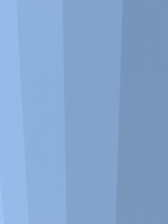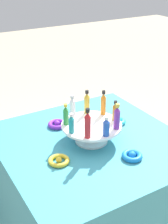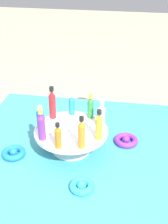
{
  "view_description": "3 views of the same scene",
  "coord_description": "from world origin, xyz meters",
  "px_view_note": "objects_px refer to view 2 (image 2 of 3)",
  "views": [
    {
      "loc": [
        -0.65,
        0.87,
        1.22
      ],
      "look_at": [
        -0.03,
        0.03,
        0.92
      ],
      "focal_mm": 50.0,
      "sensor_mm": 36.0,
      "label": 1
    },
    {
      "loc": [
        -0.68,
        -1.08,
        1.57
      ],
      "look_at": [
        -0.02,
        0.03,
        0.92
      ],
      "focal_mm": 50.0,
      "sensor_mm": 36.0,
      "label": 2
    },
    {
      "loc": [
        0.98,
        0.21,
        1.53
      ],
      "look_at": [
        -0.04,
        0.04,
        0.92
      ],
      "focal_mm": 50.0,
      "sensor_mm": 36.0,
      "label": 3
    }
  ],
  "objects_px": {
    "ribbon_bow_teal": "(118,121)",
    "ribbon_bow_gold": "(59,161)",
    "display_stand": "(92,129)",
    "ribbon_bow_purple": "(57,124)",
    "bottle_gold": "(87,103)",
    "bottle_red": "(88,124)",
    "bottle_clear": "(72,107)",
    "bottle_blue": "(106,127)",
    "bottle_purple": "(117,117)",
    "ribbon_bow_blue": "(132,156)",
    "bottle_orange": "(103,104)",
    "bottle_green": "(66,115)",
    "bottle_teal": "(71,124)",
    "bottle_amber": "(115,111)"
  },
  "relations": [
    {
      "from": "ribbon_bow_teal",
      "to": "ribbon_bow_gold",
      "type": "distance_m",
      "value": 0.45
    },
    {
      "from": "display_stand",
      "to": "ribbon_bow_purple",
      "type": "bearing_deg",
      "value": 110.21
    },
    {
      "from": "display_stand",
      "to": "bottle_gold",
      "type": "distance_m",
      "value": 0.15
    },
    {
      "from": "display_stand",
      "to": "bottle_red",
      "type": "height_order",
      "value": "bottle_red"
    },
    {
      "from": "bottle_clear",
      "to": "bottle_gold",
      "type": "relative_size",
      "value": 0.93
    },
    {
      "from": "ribbon_bow_teal",
      "to": "ribbon_bow_purple",
      "type": "height_order",
      "value": "same"
    },
    {
      "from": "ribbon_bow_gold",
      "to": "bottle_clear",
      "type": "bearing_deg",
      "value": 47.87
    },
    {
      "from": "bottle_blue",
      "to": "bottle_purple",
      "type": "distance_m",
      "value": 0.08
    },
    {
      "from": "ribbon_bow_blue",
      "to": "ribbon_bow_teal",
      "type": "height_order",
      "value": "same"
    },
    {
      "from": "bottle_purple",
      "to": "ribbon_bow_purple",
      "type": "xyz_separation_m",
      "value": [
        -0.15,
        0.3,
        -0.14
      ]
    },
    {
      "from": "bottle_purple",
      "to": "bottle_red",
      "type": "bearing_deg",
      "value": 179.72
    },
    {
      "from": "bottle_red",
      "to": "bottle_blue",
      "type": "distance_m",
      "value": 0.08
    },
    {
      "from": "bottle_blue",
      "to": "ribbon_bow_blue",
      "type": "distance_m",
      "value": 0.17
    },
    {
      "from": "bottle_orange",
      "to": "bottle_gold",
      "type": "height_order",
      "value": "bottle_orange"
    },
    {
      "from": "bottle_green",
      "to": "ribbon_bow_teal",
      "type": "distance_m",
      "value": 0.34
    },
    {
      "from": "bottle_clear",
      "to": "bottle_blue",
      "type": "distance_m",
      "value": 0.24
    },
    {
      "from": "bottle_teal",
      "to": "bottle_orange",
      "type": "height_order",
      "value": "bottle_orange"
    },
    {
      "from": "bottle_amber",
      "to": "ribbon_bow_teal",
      "type": "xyz_separation_m",
      "value": [
        0.1,
        0.1,
        -0.13
      ]
    },
    {
      "from": "bottle_orange",
      "to": "ribbon_bow_gold",
      "type": "xyz_separation_m",
      "value": [
        -0.32,
        -0.14,
        -0.14
      ]
    },
    {
      "from": "ribbon_bow_blue",
      "to": "ribbon_bow_purple",
      "type": "xyz_separation_m",
      "value": [
        -0.16,
        0.43,
        -0.0
      ]
    },
    {
      "from": "bottle_clear",
      "to": "bottle_purple",
      "type": "bearing_deg",
      "value": -60.28
    },
    {
      "from": "bottle_teal",
      "to": "ribbon_bow_gold",
      "type": "xyz_separation_m",
      "value": [
        -0.1,
        -0.06,
        -0.13
      ]
    },
    {
      "from": "ribbon_bow_blue",
      "to": "ribbon_bow_purple",
      "type": "height_order",
      "value": "ribbon_bow_blue"
    },
    {
      "from": "display_stand",
      "to": "bottle_gold",
      "type": "height_order",
      "value": "bottle_gold"
    },
    {
      "from": "bottle_amber",
      "to": "ribbon_bow_blue",
      "type": "relative_size",
      "value": 1.1
    },
    {
      "from": "bottle_orange",
      "to": "ribbon_bow_teal",
      "type": "bearing_deg",
      "value": 9.96
    },
    {
      "from": "bottle_orange",
      "to": "ribbon_bow_purple",
      "type": "xyz_separation_m",
      "value": [
        -0.18,
        0.15,
        -0.14
      ]
    },
    {
      "from": "bottle_amber",
      "to": "ribbon_bow_gold",
      "type": "distance_m",
      "value": 0.36
    },
    {
      "from": "bottle_clear",
      "to": "bottle_amber",
      "type": "height_order",
      "value": "bottle_clear"
    },
    {
      "from": "display_stand",
      "to": "bottle_purple",
      "type": "relative_size",
      "value": 2.3
    },
    {
      "from": "bottle_amber",
      "to": "bottle_gold",
      "type": "bearing_deg",
      "value": 119.72
    },
    {
      "from": "bottle_clear",
      "to": "bottle_gold",
      "type": "height_order",
      "value": "bottle_gold"
    },
    {
      "from": "bottle_clear",
      "to": "ribbon_bow_blue",
      "type": "xyz_separation_m",
      "value": [
        0.12,
        -0.33,
        -0.13
      ]
    },
    {
      "from": "bottle_teal",
      "to": "ribbon_bow_blue",
      "type": "distance_m",
      "value": 0.3
    },
    {
      "from": "display_stand",
      "to": "ribbon_bow_purple",
      "type": "distance_m",
      "value": 0.23
    },
    {
      "from": "bottle_teal",
      "to": "bottle_amber",
      "type": "relative_size",
      "value": 0.94
    },
    {
      "from": "bottle_amber",
      "to": "ribbon_bow_teal",
      "type": "relative_size",
      "value": 1.2
    },
    {
      "from": "display_stand",
      "to": "bottle_teal",
      "type": "xyz_separation_m",
      "value": [
        -0.12,
        -0.02,
        0.07
      ]
    },
    {
      "from": "bottle_teal",
      "to": "ribbon_bow_teal",
      "type": "relative_size",
      "value": 1.13
    },
    {
      "from": "bottle_amber",
      "to": "ribbon_bow_purple",
      "type": "bearing_deg",
      "value": 129.91
    },
    {
      "from": "ribbon_bow_blue",
      "to": "ribbon_bow_gold",
      "type": "bearing_deg",
      "value": 155.21
    },
    {
      "from": "display_stand",
      "to": "bottle_orange",
      "type": "relative_size",
      "value": 2.26
    },
    {
      "from": "ribbon_bow_gold",
      "to": "bottle_blue",
      "type": "bearing_deg",
      "value": -10.94
    },
    {
      "from": "display_stand",
      "to": "ribbon_bow_gold",
      "type": "height_order",
      "value": "display_stand"
    },
    {
      "from": "bottle_blue",
      "to": "bottle_orange",
      "type": "distance_m",
      "value": 0.21
    },
    {
      "from": "bottle_clear",
      "to": "ribbon_bow_teal",
      "type": "bearing_deg",
      "value": -7.66
    },
    {
      "from": "bottle_green",
      "to": "ribbon_bow_blue",
      "type": "bearing_deg",
      "value": -56.39
    },
    {
      "from": "bottle_green",
      "to": "bottle_orange",
      "type": "relative_size",
      "value": 0.82
    },
    {
      "from": "bottle_clear",
      "to": "bottle_blue",
      "type": "bearing_deg",
      "value": -80.28
    },
    {
      "from": "bottle_blue",
      "to": "bottle_gold",
      "type": "distance_m",
      "value": 0.24
    }
  ]
}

